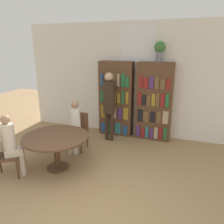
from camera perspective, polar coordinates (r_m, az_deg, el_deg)
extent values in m
plane|color=#9E7A51|center=(3.53, -8.41, -25.68)|extent=(16.00, 16.00, 0.00)
cube|color=silver|center=(5.92, 6.51, 8.15)|extent=(6.40, 0.06, 3.00)
cube|color=white|center=(5.82, 6.71, 16.40)|extent=(0.90, 0.01, 1.10)
cube|color=brown|center=(5.97, 1.12, 3.48)|extent=(0.91, 0.32, 2.01)
cube|color=navy|center=(6.15, -2.16, -4.03)|extent=(0.16, 0.02, 0.27)
cube|color=#236638|center=(6.08, -0.39, -4.21)|extent=(0.14, 0.02, 0.28)
cube|color=#2D707A|center=(6.02, 1.48, -4.30)|extent=(0.16, 0.02, 0.31)
cube|color=navy|center=(5.97, 3.42, -4.82)|extent=(0.13, 0.02, 0.24)
cube|color=olive|center=(6.01, -2.40, 0.22)|extent=(0.12, 0.02, 0.34)
cube|color=black|center=(5.97, -0.93, -0.34)|extent=(0.12, 0.02, 0.25)
cube|color=tan|center=(5.91, 0.62, -0.36)|extent=(0.10, 0.02, 0.28)
cube|color=#4C2D6B|center=(5.86, 2.07, -0.47)|extent=(0.12, 0.02, 0.29)
cube|color=olive|center=(5.81, 3.59, -0.47)|extent=(0.13, 0.02, 0.32)
cube|color=#236638|center=(5.91, -2.68, 4.11)|extent=(0.08, 0.02, 0.30)
cube|color=#2D707A|center=(5.87, -1.55, 3.84)|extent=(0.07, 0.02, 0.26)
cube|color=maroon|center=(5.83, -0.41, 3.91)|extent=(0.10, 0.02, 0.29)
cube|color=olive|center=(5.80, 0.56, 3.78)|extent=(0.08, 0.02, 0.28)
cube|color=olive|center=(5.76, 1.75, 3.59)|extent=(0.08, 0.02, 0.26)
cube|color=#236638|center=(5.72, 2.83, 3.88)|extent=(0.07, 0.02, 0.34)
cube|color=olive|center=(5.69, 3.96, 3.67)|extent=(0.07, 0.02, 0.31)
cube|color=navy|center=(5.83, -2.63, 8.43)|extent=(0.07, 0.02, 0.32)
cube|color=brown|center=(5.79, -1.64, 8.27)|extent=(0.06, 0.02, 0.30)
cube|color=black|center=(5.75, -0.42, 8.02)|extent=(0.08, 0.02, 0.26)
cube|color=brown|center=(5.71, 0.53, 8.40)|extent=(0.09, 0.02, 0.35)
cube|color=tan|center=(5.68, 1.64, 8.29)|extent=(0.07, 0.02, 0.34)
cube|color=#236638|center=(5.64, 2.87, 8.28)|extent=(0.10, 0.02, 0.35)
cube|color=#236638|center=(5.62, 3.92, 7.79)|extent=(0.10, 0.02, 0.26)
cube|color=brown|center=(5.74, 10.93, 2.65)|extent=(0.91, 0.32, 2.01)
cube|color=#4C2D6B|center=(5.88, 6.83, -4.93)|extent=(0.10, 0.02, 0.31)
cube|color=maroon|center=(5.87, 7.99, -5.35)|extent=(0.10, 0.02, 0.25)
cube|color=#2D707A|center=(5.84, 9.05, -5.17)|extent=(0.08, 0.02, 0.31)
cube|color=#4C2D6B|center=(5.83, 10.22, -5.54)|extent=(0.10, 0.02, 0.26)
cube|color=tan|center=(5.81, 11.36, -5.41)|extent=(0.09, 0.02, 0.31)
cube|color=maroon|center=(5.79, 12.50, -5.49)|extent=(0.08, 0.02, 0.32)
cube|color=#236638|center=(5.78, 13.69, -5.56)|extent=(0.06, 0.02, 0.33)
cube|color=black|center=(5.73, 7.34, -0.87)|extent=(0.13, 0.02, 0.31)
cube|color=brown|center=(5.71, 8.83, -1.21)|extent=(0.14, 0.02, 0.27)
cube|color=black|center=(5.68, 10.56, -1.31)|extent=(0.12, 0.02, 0.29)
cube|color=brown|center=(5.66, 12.13, -1.42)|extent=(0.11, 0.02, 0.30)
cube|color=tan|center=(5.64, 13.78, -1.42)|extent=(0.14, 0.02, 0.33)
cube|color=maroon|center=(5.62, 7.22, 3.48)|extent=(0.09, 0.02, 0.33)
cube|color=black|center=(5.60, 8.32, 3.09)|extent=(0.10, 0.02, 0.27)
cube|color=brown|center=(5.58, 9.58, 2.93)|extent=(0.09, 0.02, 0.26)
cube|color=olive|center=(5.56, 10.76, 3.09)|extent=(0.09, 0.02, 0.31)
cube|color=brown|center=(5.54, 11.81, 3.17)|extent=(0.08, 0.02, 0.35)
cube|color=maroon|center=(5.53, 13.05, 2.99)|extent=(0.09, 0.02, 0.33)
cube|color=#236638|center=(5.52, 14.22, 2.85)|extent=(0.08, 0.02, 0.32)
cube|color=maroon|center=(5.53, 7.56, 7.83)|extent=(0.08, 0.02, 0.32)
cube|color=maroon|center=(5.51, 8.81, 7.43)|extent=(0.12, 0.02, 0.26)
cube|color=#4C2D6B|center=(5.49, 10.24, 7.53)|extent=(0.11, 0.02, 0.30)
cube|color=brown|center=(5.47, 11.60, 7.48)|extent=(0.10, 0.02, 0.31)
cube|color=brown|center=(5.45, 13.14, 7.06)|extent=(0.11, 0.02, 0.25)
cube|color=maroon|center=(5.44, 14.47, 6.99)|extent=(0.09, 0.02, 0.26)
cylinder|color=slate|center=(5.58, 12.24, 13.92)|extent=(0.14, 0.14, 0.25)
sphere|color=#387033|center=(5.57, 12.39, 16.28)|extent=(0.26, 0.26, 0.26)
cylinder|color=brown|center=(4.71, -13.93, -13.82)|extent=(0.44, 0.44, 0.03)
cylinder|color=brown|center=(4.55, -14.22, -10.22)|extent=(0.12, 0.12, 0.63)
cylinder|color=brown|center=(4.42, -14.52, -6.32)|extent=(1.28, 1.28, 0.04)
cube|color=brown|center=(4.59, -25.71, -10.41)|extent=(0.56, 0.56, 0.04)
cylinder|color=brown|center=(4.81, -23.10, -11.66)|extent=(0.04, 0.04, 0.38)
cylinder|color=brown|center=(4.51, -23.45, -13.65)|extent=(0.04, 0.04, 0.38)
cylinder|color=brown|center=(4.86, -27.16, -11.88)|extent=(0.04, 0.04, 0.38)
cube|color=brown|center=(5.24, -9.02, -5.55)|extent=(0.41, 0.41, 0.04)
cube|color=brown|center=(5.30, -8.26, -2.41)|extent=(0.40, 0.04, 0.45)
cylinder|color=brown|center=(5.11, -8.07, -8.69)|extent=(0.04, 0.04, 0.38)
cylinder|color=brown|center=(5.26, -11.43, -8.10)|extent=(0.04, 0.04, 0.38)
cylinder|color=brown|center=(5.39, -6.47, -7.24)|extent=(0.04, 0.04, 0.38)
cylinder|color=brown|center=(5.53, -9.70, -6.74)|extent=(0.04, 0.04, 0.38)
cube|color=silver|center=(5.09, -9.78, -5.28)|extent=(0.23, 0.32, 0.12)
cylinder|color=silver|center=(5.05, -9.53, -1.69)|extent=(0.23, 0.23, 0.50)
sphere|color=#A37A5B|center=(4.96, -9.72, 2.02)|extent=(0.18, 0.18, 0.18)
cylinder|color=silver|center=(5.08, -9.60, -8.66)|extent=(0.10, 0.10, 0.42)
cylinder|color=silver|center=(5.14, -10.84, -8.44)|extent=(0.10, 0.10, 0.42)
cube|color=beige|center=(4.53, -24.07, -9.40)|extent=(0.40, 0.39, 0.12)
cylinder|color=beige|center=(4.43, -25.57, -5.84)|extent=(0.25, 0.25, 0.50)
sphere|color=#A37A5B|center=(4.32, -26.12, -1.76)|extent=(0.16, 0.16, 0.16)
cylinder|color=beige|center=(4.70, -22.22, -11.95)|extent=(0.10, 0.10, 0.42)
cylinder|color=beige|center=(4.58, -22.33, -12.74)|extent=(0.10, 0.10, 0.42)
cylinder|color=#332319|center=(5.72, -1.38, -3.72)|extent=(0.10, 0.10, 0.75)
cylinder|color=#332319|center=(5.67, -0.11, -3.88)|extent=(0.10, 0.10, 0.75)
cylinder|color=#332319|center=(5.47, -0.78, 3.89)|extent=(0.30, 0.30, 0.81)
sphere|color=tan|center=(5.38, -0.80, 9.18)|extent=(0.21, 0.21, 0.21)
cylinder|color=#332319|center=(5.65, 1.00, 6.40)|extent=(0.07, 0.30, 0.07)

